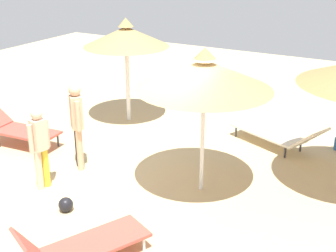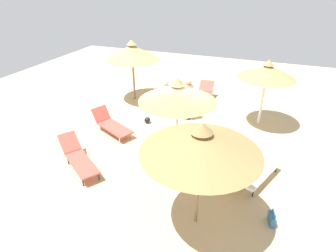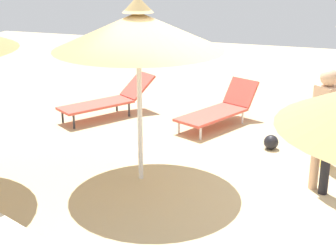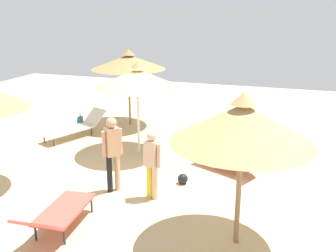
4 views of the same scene
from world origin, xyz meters
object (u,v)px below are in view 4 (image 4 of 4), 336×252
at_px(lounge_chair_near_right, 231,159).
at_px(person_standing_center, 112,149).
at_px(person_standing_back, 152,161).
at_px(handbag, 80,120).
at_px(parasol_umbrella_back, 137,78).
at_px(beach_ball, 183,179).
at_px(parasol_umbrella_near_left, 242,124).
at_px(lounge_chair_front, 237,131).
at_px(parasol_umbrella_far_left, 128,62).
at_px(lounge_chair_far_right, 57,214).
at_px(lounge_chair_edge, 76,127).

height_order(lounge_chair_near_right, person_standing_center, person_standing_center).
relative_size(person_standing_center, person_standing_back, 1.13).
relative_size(person_standing_center, handbag, 3.98).
height_order(parasol_umbrella_back, beach_ball, parasol_umbrella_back).
xyz_separation_m(parasol_umbrella_near_left, lounge_chair_front, (-0.83, 5.51, -1.90)).
xyz_separation_m(lounge_chair_front, person_standing_back, (-1.23, -4.36, 0.51)).
relative_size(lounge_chair_front, beach_ball, 8.02).
distance_m(parasol_umbrella_far_left, handbag, 2.80).
xyz_separation_m(parasol_umbrella_near_left, parasol_umbrella_far_left, (-4.84, 6.32, 0.01)).
xyz_separation_m(parasol_umbrella_back, parasol_umbrella_far_left, (-1.39, 2.55, 0.07)).
bearing_deg(lounge_chair_near_right, parasol_umbrella_back, 169.07).
bearing_deg(person_standing_center, parasol_umbrella_near_left, -21.75).
height_order(parasol_umbrella_near_left, lounge_chair_far_right, parasol_umbrella_near_left).
height_order(lounge_chair_front, person_standing_center, person_standing_center).
xyz_separation_m(lounge_chair_far_right, person_standing_back, (1.20, 1.93, 0.47)).
bearing_deg(person_standing_back, parasol_umbrella_near_left, -29.16).
bearing_deg(parasol_umbrella_near_left, lounge_chair_edge, 143.28).
xyz_separation_m(lounge_chair_front, beach_ball, (-0.79, -3.43, -0.25)).
relative_size(lounge_chair_edge, lounge_chair_front, 1.14).
relative_size(parasol_umbrella_near_left, lounge_chair_far_right, 1.39).
xyz_separation_m(lounge_chair_far_right, person_standing_center, (0.22, 1.99, 0.62)).
height_order(parasol_umbrella_near_left, person_standing_center, parasol_umbrella_near_left).
height_order(parasol_umbrella_near_left, handbag, parasol_umbrella_near_left).
height_order(lounge_chair_edge, person_standing_center, person_standing_center).
xyz_separation_m(lounge_chair_edge, lounge_chair_front, (5.16, 1.05, 0.03)).
relative_size(parasol_umbrella_near_left, handbag, 6.29).
distance_m(lounge_chair_far_right, lounge_chair_front, 6.74).
relative_size(lounge_chair_front, handbag, 4.55).
bearing_deg(lounge_chair_edge, parasol_umbrella_far_left, 58.33).
height_order(parasol_umbrella_far_left, beach_ball, parasol_umbrella_far_left).
bearing_deg(handbag, lounge_chair_far_right, -63.05).
bearing_deg(lounge_chair_edge, beach_ball, -28.64).
bearing_deg(person_standing_center, lounge_chair_front, 62.70).
relative_size(parasol_umbrella_near_left, beach_ball, 11.09).
bearing_deg(handbag, person_standing_center, -52.05).
xyz_separation_m(lounge_chair_near_right, person_standing_center, (-2.41, -2.01, 0.70)).
bearing_deg(handbag, lounge_chair_near_right, -23.01).
distance_m(parasol_umbrella_back, lounge_chair_edge, 3.22).
relative_size(parasol_umbrella_near_left, lounge_chair_front, 1.38).
distance_m(lounge_chair_near_right, beach_ball, 1.52).
relative_size(parasol_umbrella_near_left, lounge_chair_edge, 1.21).
distance_m(handbag, beach_ball, 6.18).
height_order(lounge_chair_near_right, beach_ball, lounge_chair_near_right).
distance_m(parasol_umbrella_back, lounge_chair_near_right, 3.44).
bearing_deg(parasol_umbrella_far_left, lounge_chair_front, -11.38).
distance_m(parasol_umbrella_near_left, person_standing_center, 3.50).
relative_size(lounge_chair_front, person_standing_center, 1.14).
distance_m(parasol_umbrella_far_left, beach_ball, 5.75).
bearing_deg(beach_ball, parasol_umbrella_near_left, -52.13).
bearing_deg(lounge_chair_edge, parasol_umbrella_near_left, -36.72).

